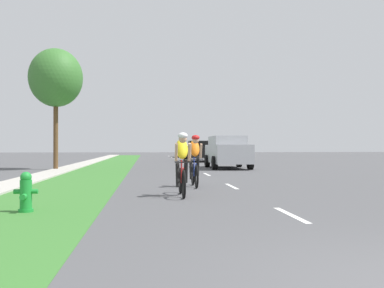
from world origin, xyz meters
name	(u,v)px	position (x,y,z in m)	size (l,w,h in m)	color
ground_plane	(196,169)	(0.00, 20.00, 0.00)	(120.00, 120.00, 0.00)	#4C4C4F
grass_verge	(104,170)	(-4.88, 20.00, 0.00)	(2.81, 70.00, 0.01)	#38722D
sidewalk_concrete	(64,170)	(-6.90, 20.00, 0.00)	(1.23, 70.00, 0.10)	#B2ADA3
lane_markings_center	(189,166)	(0.00, 24.00, 0.00)	(0.12, 52.20, 0.01)	white
fire_hydrant_green	(26,192)	(-4.88, 5.24, 0.37)	(0.44, 0.38, 0.76)	#1E8C33
cyclist_lead	(182,164)	(-1.73, 7.50, 0.81)	(0.42, 1.72, 1.58)	black
cyclist_trailing	(195,160)	(-1.15, 9.95, 0.81)	(0.42, 1.72, 1.58)	black
suv_silver	(227,151)	(1.85, 20.66, 0.95)	(2.15, 4.70, 1.79)	#A5A8AD
pickup_black	(199,151)	(1.53, 31.22, 0.83)	(2.22, 5.10, 1.64)	black
sedan_white	(186,150)	(1.63, 44.15, 0.77)	(1.98, 4.30, 1.52)	silver
street_tree_near	(56,78)	(-7.37, 20.16, 4.80)	(2.78, 2.78, 6.35)	brown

